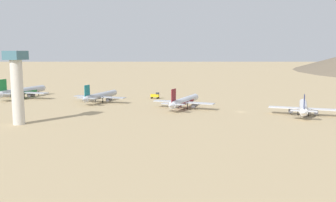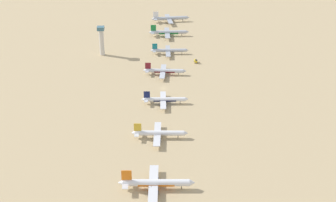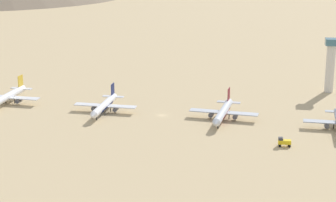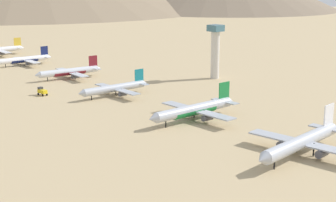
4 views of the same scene
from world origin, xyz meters
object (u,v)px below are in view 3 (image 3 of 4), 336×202
Objects in this scene: parked_jet_2 at (8,97)px; parked_jet_3 at (105,105)px; service_truck at (284,142)px; parked_jet_4 at (223,112)px; control_tower at (330,63)px.

parked_jet_3 is at bearing 83.33° from parked_jet_2.
parked_jet_2 reaches higher than service_truck.
control_tower reaches higher than parked_jet_4.
parked_jet_4 is at bearing -41.32° from control_tower.
control_tower is at bearing 107.71° from parked_jet_2.
service_truck is at bearing 68.20° from parked_jet_3.
parked_jet_2 is at bearing -106.27° from service_truck.
parked_jet_4 is 7.59× the size of service_truck.
parked_jet_2 is at bearing -96.67° from parked_jet_3.
control_tower reaches higher than parked_jet_3.
parked_jet_2 is 1.01× the size of parked_jet_4.
service_truck is (32.56, 27.85, -1.83)m from parked_jet_4.
control_tower is at bearing 138.68° from parked_jet_4.
parked_jet_3 is 7.25× the size of service_truck.
control_tower reaches higher than service_truck.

